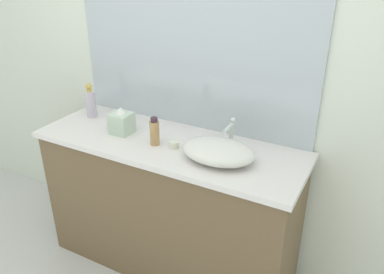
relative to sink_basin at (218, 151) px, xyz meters
name	(u,v)px	position (x,y,z in m)	size (l,w,h in m)	color
bathroom_wall_rear	(196,60)	(-0.32, 0.36, 0.36)	(6.00, 0.06, 2.60)	silver
vanity_counter	(170,206)	(-0.34, 0.05, -0.49)	(1.59, 0.55, 0.89)	brown
wall_mirror_panel	(190,18)	(-0.34, 0.32, 0.60)	(1.52, 0.01, 1.30)	#B2BCC6
sink_basin	(218,151)	(0.00, 0.00, 0.00)	(0.40, 0.29, 0.10)	silver
faucet	(231,131)	(0.00, 0.16, 0.05)	(0.03, 0.13, 0.17)	silver
soap_dispenser	(91,103)	(-0.98, 0.14, 0.05)	(0.07, 0.07, 0.23)	silver
lotion_bottle	(155,132)	(-0.39, -0.01, 0.03)	(0.05, 0.05, 0.16)	tan
tissue_box	(122,122)	(-0.65, 0.03, 0.02)	(0.12, 0.12, 0.16)	beige
candle_jar	(174,145)	(-0.27, 0.01, -0.03)	(0.05, 0.05, 0.04)	silver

